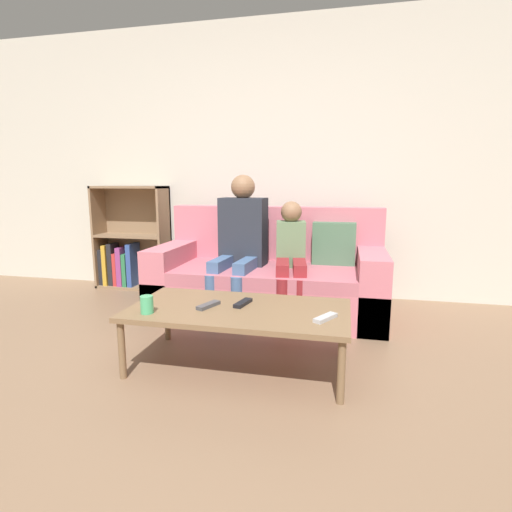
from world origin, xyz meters
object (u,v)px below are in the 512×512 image
bookshelf (129,247)px  tv_remote_1 (208,305)px  couch (270,278)px  person_child (291,254)px  cup_near (147,305)px  coffee_table (239,312)px  person_adult (240,236)px  tv_remote_2 (325,318)px  tv_remote_0 (243,303)px

bookshelf → tv_remote_1: 2.17m
couch → person_child: bearing=-33.6°
bookshelf → cup_near: bookshelf is taller
coffee_table → person_child: 1.00m
person_adult → tv_remote_1: size_ratio=6.59×
coffee_table → person_adult: person_adult is taller
bookshelf → coffee_table: bearing=-44.2°
couch → person_adult: size_ratio=1.64×
couch → tv_remote_2: couch is taller
bookshelf → person_child: bookshelf is taller
coffee_table → person_child: bearing=79.7°
person_child → tv_remote_2: (0.33, -1.06, -0.15)m
coffee_table → tv_remote_1: (-0.18, -0.03, 0.04)m
cup_near → tv_remote_1: cup_near is taller
cup_near → tv_remote_0: size_ratio=0.57×
coffee_table → person_adult: size_ratio=1.11×
couch → person_child: 0.34m
coffee_table → bookshelf: bearing=135.8°
bookshelf → tv_remote_2: (2.14, -1.69, -0.05)m
couch → coffee_table: size_ratio=1.48×
tv_remote_2 → bookshelf: bearing=171.8°
couch → tv_remote_2: size_ratio=11.12×
tv_remote_2 → person_adult: bearing=154.7°
tv_remote_0 → tv_remote_1: size_ratio=1.00×
tv_remote_1 → tv_remote_0: bearing=46.4°
person_adult → tv_remote_0: size_ratio=6.58×
bookshelf → tv_remote_1: size_ratio=6.04×
cup_near → couch: bearing=70.6°
person_adult → tv_remote_0: bearing=-70.1°
person_child → tv_remote_0: 0.93m
cup_near → tv_remote_0: (0.49, 0.27, -0.04)m
tv_remote_1 → tv_remote_2: (0.69, -0.07, 0.00)m
couch → person_adult: 0.45m
couch → person_child: (0.19, -0.13, 0.25)m
tv_remote_1 → bookshelf: bearing=153.0°
cup_near → tv_remote_0: cup_near is taller
person_adult → cup_near: bearing=-96.1°
person_adult → tv_remote_1: bearing=-81.5°
person_child → person_adult: bearing=165.3°
bookshelf → tv_remote_1: bookshelf is taller
bookshelf → cup_near: size_ratio=10.60×
coffee_table → tv_remote_1: 0.19m
tv_remote_0 → bookshelf: bearing=149.0°
bookshelf → coffee_table: bookshelf is taller
bookshelf → tv_remote_0: size_ratio=6.03×
person_adult → tv_remote_1: (0.08, -1.04, -0.28)m
coffee_table → cup_near: bearing=-156.2°
person_adult → tv_remote_0: person_adult is taller
cup_near → tv_remote_1: size_ratio=0.57×
person_child → tv_remote_1: size_ratio=5.37×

